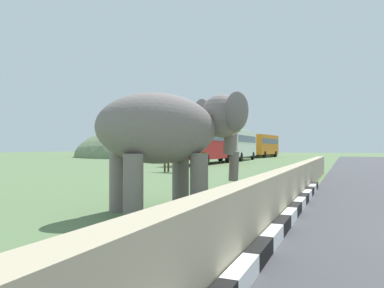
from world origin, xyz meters
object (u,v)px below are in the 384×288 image
at_px(bus_white, 237,143).
at_px(bus_red, 206,142).
at_px(person_handler, 200,169).
at_px(cow_near, 172,158).
at_px(bus_orange, 263,144).
at_px(elephant, 173,131).

bearing_deg(bus_white, bus_red, 179.27).
relative_size(person_handler, bus_white, 0.17).
distance_m(person_handler, bus_white, 33.31).
height_order(person_handler, cow_near, person_handler).
xyz_separation_m(bus_white, cow_near, (-21.58, -2.04, -1.21)).
distance_m(bus_white, bus_orange, 14.69).
xyz_separation_m(bus_red, bus_orange, (24.75, -0.02, -0.00)).
xyz_separation_m(bus_red, bus_white, (10.06, -0.13, 0.00)).
xyz_separation_m(elephant, cow_near, (11.79, 5.91, -1.05)).
distance_m(person_handler, bus_red, 23.74).
relative_size(bus_white, bus_orange, 1.04).
bearing_deg(bus_orange, person_handler, -169.96).
bearing_deg(cow_near, person_handler, -149.97).
height_order(person_handler, bus_white, bus_white).
bearing_deg(elephant, bus_orange, 9.50).
bearing_deg(elephant, cow_near, 26.61).
height_order(elephant, bus_white, bus_white).
distance_m(elephant, person_handler, 1.52).
distance_m(bus_white, cow_near, 21.71).
bearing_deg(bus_red, elephant, -160.91).
bearing_deg(elephant, bus_white, 13.38).
relative_size(person_handler, bus_orange, 0.17).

